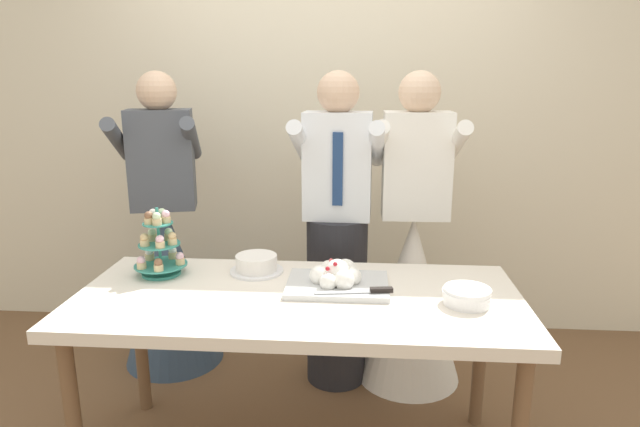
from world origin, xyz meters
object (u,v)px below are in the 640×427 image
at_px(round_cake, 256,264).
at_px(plate_stack, 467,296).
at_px(cupcake_stand, 160,247).
at_px(person_groom, 337,249).
at_px(dessert_table, 298,311).
at_px(person_bride, 411,278).
at_px(person_guest, 169,266).
at_px(main_cake_tray, 338,278).

bearing_deg(round_cake, plate_stack, -18.33).
distance_m(cupcake_stand, plate_stack, 1.32).
bearing_deg(person_groom, dessert_table, -100.70).
height_order(round_cake, person_groom, person_groom).
bearing_deg(person_bride, cupcake_stand, -154.79).
bearing_deg(person_guest, round_cake, -42.80).
relative_size(main_cake_tray, round_cake, 1.81).
xyz_separation_m(round_cake, person_guest, (-0.62, 0.57, -0.23)).
relative_size(cupcake_stand, person_guest, 0.18).
xyz_separation_m(cupcake_stand, person_guest, (-0.20, 0.64, -0.32)).
height_order(dessert_table, round_cake, round_cake).
distance_m(cupcake_stand, person_bride, 1.32).
bearing_deg(person_groom, cupcake_stand, -146.61).
bearing_deg(cupcake_stand, person_bride, 25.21).
distance_m(main_cake_tray, round_cake, 0.40).
bearing_deg(main_cake_tray, cupcake_stand, 173.11).
height_order(plate_stack, person_bride, person_bride).
distance_m(dessert_table, round_cake, 0.34).
bearing_deg(person_bride, person_groom, -173.57).
height_order(cupcake_stand, person_groom, person_groom).
height_order(main_cake_tray, person_guest, person_guest).
height_order(round_cake, person_guest, person_guest).
bearing_deg(plate_stack, person_guest, 149.98).
distance_m(round_cake, person_groom, 0.56).
bearing_deg(person_bride, dessert_table, -126.06).
xyz_separation_m(cupcake_stand, person_groom, (0.76, 0.50, -0.16)).
xyz_separation_m(plate_stack, round_cake, (-0.88, 0.29, 0.00)).
bearing_deg(dessert_table, cupcake_stand, 164.18).
distance_m(plate_stack, person_groom, 0.91).
bearing_deg(plate_stack, person_bride, 99.78).
bearing_deg(person_guest, dessert_table, -44.28).
relative_size(dessert_table, plate_stack, 9.63).
xyz_separation_m(cupcake_stand, plate_stack, (1.29, -0.23, -0.10)).
distance_m(cupcake_stand, person_guest, 0.74).
bearing_deg(cupcake_stand, person_guest, 107.78).
distance_m(dessert_table, main_cake_tray, 0.21).
xyz_separation_m(cupcake_stand, round_cake, (0.42, 0.06, -0.09)).
relative_size(plate_stack, person_groom, 0.11).
xyz_separation_m(dessert_table, round_cake, (-0.21, 0.24, 0.11)).
distance_m(round_cake, person_bride, 0.92).
height_order(person_groom, person_bride, same).
bearing_deg(cupcake_stand, person_groom, 33.39).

